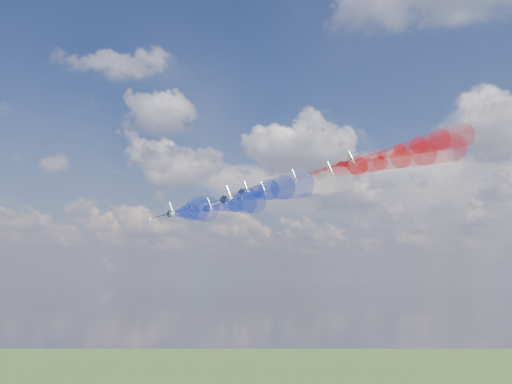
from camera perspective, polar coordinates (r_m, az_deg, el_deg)
The scene contains 16 objects.
jet_lead at distance 159.32m, azimuth -1.21°, elevation 0.03°, with size 9.69×12.11×3.23m, color black, non-canonical shape.
trail_lead at distance 132.86m, azimuth 1.33°, elevation 0.64°, with size 4.04×43.86×4.04m, color white, non-canonical shape.
jet_inner_left at distance 146.69m, azimuth -4.61°, elevation -1.62°, with size 9.69×12.11×3.23m, color black, non-canonical shape.
trail_inner_left at distance 119.84m, azimuth -2.55°, elevation -1.31°, with size 4.04×43.86×4.04m, color #1830CE, non-canonical shape.
jet_inner_right at distance 150.40m, azimuth 3.25°, elevation 1.05°, with size 9.69×12.11×3.23m, color black, non-canonical shape.
trail_inner_right at distance 124.64m, azimuth 6.91°, elevation 1.92°, with size 4.04×43.86×4.04m, color red, non-canonical shape.
jet_outer_left at distance 132.69m, azimuth -8.10°, elevation -2.09°, with size 9.69×12.11×3.23m, color black, non-canonical shape.
trail_outer_left at distance 105.58m, azimuth -6.65°, elevation -1.87°, with size 4.04×43.86×4.04m, color #1830CE, non-canonical shape.
jet_center_third at distance 136.52m, azimuth 0.35°, elevation -0.24°, with size 9.69×12.11×3.23m, color black, non-canonical shape.
trail_center_third at distance 110.29m, azimuth 3.80°, elevation 0.43°, with size 4.04×43.86×4.04m, color white, non-canonical shape.
jet_outer_right at distance 143.02m, azimuth 8.45°, elevation 2.62°, with size 9.69×12.11×3.23m, color black, non-canonical shape.
trail_outer_right at distance 118.35m, azimuth 13.45°, elevation 3.85°, with size 4.04×43.86×4.04m, color red, non-canonical shape.
jet_rear_left at distance 122.69m, azimuth -2.87°, elevation -0.69°, with size 9.69×12.11×3.23m, color black, non-canonical shape.
trail_rear_left at distance 96.06m, azimuth 0.20°, elevation -0.05°, with size 4.04×43.86×4.04m, color #1830CE, non-canonical shape.
jet_rear_right at distance 126.87m, azimuth 6.46°, elevation 1.52°, with size 9.69×12.11×3.23m, color black, non-canonical shape.
trail_rear_right at distance 101.80m, azimuth 11.77°, elevation 2.68°, with size 4.04×43.86×4.04m, color red, non-canonical shape.
Camera 1 is at (80.41, -118.67, 113.22)m, focal length 42.06 mm.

